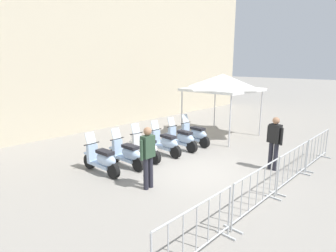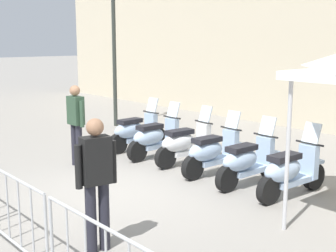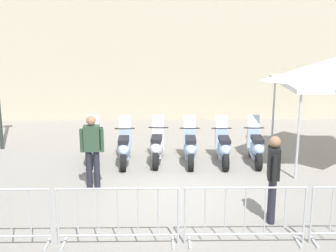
% 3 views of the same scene
% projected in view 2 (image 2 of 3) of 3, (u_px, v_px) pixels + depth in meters
% --- Properties ---
extents(ground_plane, '(120.00, 120.00, 0.00)m').
position_uv_depth(ground_plane, '(115.00, 191.00, 8.22)').
color(ground_plane, gray).
extents(motorcycle_0, '(0.56, 1.73, 1.24)m').
position_uv_depth(motorcycle_0, '(135.00, 132.00, 11.18)').
color(motorcycle_0, black).
rests_on(motorcycle_0, ground).
extents(motorcycle_1, '(0.56, 1.72, 1.24)m').
position_uv_depth(motorcycle_1, '(155.00, 138.00, 10.46)').
color(motorcycle_1, black).
rests_on(motorcycle_1, ground).
extents(motorcycle_2, '(0.56, 1.72, 1.24)m').
position_uv_depth(motorcycle_2, '(186.00, 144.00, 9.87)').
color(motorcycle_2, black).
rests_on(motorcycle_2, ground).
extents(motorcycle_3, '(0.56, 1.72, 1.24)m').
position_uv_depth(motorcycle_3, '(213.00, 153.00, 9.14)').
color(motorcycle_3, black).
rests_on(motorcycle_3, ground).
extents(motorcycle_4, '(0.56, 1.72, 1.24)m').
position_uv_depth(motorcycle_4, '(247.00, 162.00, 8.46)').
color(motorcycle_4, black).
rests_on(motorcycle_4, ground).
extents(motorcycle_5, '(0.56, 1.72, 1.24)m').
position_uv_depth(motorcycle_5, '(290.00, 172.00, 7.82)').
color(motorcycle_5, black).
rests_on(motorcycle_5, ground).
extents(barrier_segment_2, '(2.13, 0.48, 1.07)m').
position_uv_depth(barrier_segment_2, '(8.00, 214.00, 5.77)').
color(barrier_segment_2, '#B2B5B7').
rests_on(barrier_segment_2, ground).
extents(street_lamp, '(0.36, 0.36, 4.76)m').
position_uv_depth(street_lamp, '(114.00, 30.00, 13.85)').
color(street_lamp, '#2D332D').
rests_on(street_lamp, ground).
extents(officer_near_row_end, '(0.27, 0.54, 1.73)m').
position_uv_depth(officer_near_row_end, '(96.00, 177.00, 5.74)').
color(officer_near_row_end, '#23232D').
rests_on(officer_near_row_end, ground).
extents(officer_mid_plaza, '(0.55, 0.24, 1.73)m').
position_uv_depth(officer_mid_plaza, '(76.00, 121.00, 9.71)').
color(officer_mid_plaza, '#23232D').
rests_on(officer_mid_plaza, ground).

